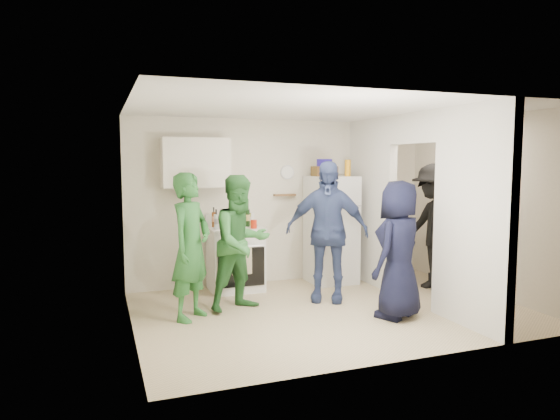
% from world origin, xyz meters
% --- Properties ---
extents(floor, '(4.80, 4.80, 0.00)m').
position_xyz_m(floor, '(0.00, 0.00, 0.00)').
color(floor, beige).
rests_on(floor, ground).
extents(wall_back, '(4.80, 0.00, 4.80)m').
position_xyz_m(wall_back, '(0.00, 1.70, 1.25)').
color(wall_back, silver).
rests_on(wall_back, floor).
extents(wall_front, '(4.80, 0.00, 4.80)m').
position_xyz_m(wall_front, '(0.00, -1.70, 1.25)').
color(wall_front, silver).
rests_on(wall_front, floor).
extents(wall_left, '(0.00, 3.40, 3.40)m').
position_xyz_m(wall_left, '(-2.40, 0.00, 1.25)').
color(wall_left, silver).
rests_on(wall_left, floor).
extents(wall_right, '(0.00, 3.40, 3.40)m').
position_xyz_m(wall_right, '(2.40, 0.00, 1.25)').
color(wall_right, silver).
rests_on(wall_right, floor).
extents(ceiling, '(4.80, 4.80, 0.00)m').
position_xyz_m(ceiling, '(0.00, 0.00, 2.50)').
color(ceiling, white).
rests_on(ceiling, wall_back).
extents(partition_pier_back, '(0.12, 1.20, 2.50)m').
position_xyz_m(partition_pier_back, '(1.20, 1.10, 1.25)').
color(partition_pier_back, silver).
rests_on(partition_pier_back, floor).
extents(partition_pier_front, '(0.12, 1.20, 2.50)m').
position_xyz_m(partition_pier_front, '(1.20, -1.10, 1.25)').
color(partition_pier_front, silver).
rests_on(partition_pier_front, floor).
extents(partition_header, '(0.12, 1.00, 0.40)m').
position_xyz_m(partition_header, '(1.20, 0.00, 2.30)').
color(partition_header, silver).
rests_on(partition_header, partition_pier_back).
extents(stove, '(0.77, 0.64, 0.92)m').
position_xyz_m(stove, '(-0.87, 1.37, 0.46)').
color(stove, white).
rests_on(stove, floor).
extents(upper_cabinet, '(0.95, 0.34, 0.70)m').
position_xyz_m(upper_cabinet, '(-1.40, 1.52, 1.85)').
color(upper_cabinet, silver).
rests_on(upper_cabinet, wall_back).
extents(fridge, '(0.68, 0.66, 1.64)m').
position_xyz_m(fridge, '(0.65, 1.34, 0.82)').
color(fridge, silver).
rests_on(fridge, floor).
extents(wicker_basket, '(0.35, 0.25, 0.15)m').
position_xyz_m(wicker_basket, '(0.55, 1.39, 1.72)').
color(wicker_basket, brown).
rests_on(wicker_basket, fridge).
extents(blue_bowl, '(0.24, 0.24, 0.11)m').
position_xyz_m(blue_bowl, '(0.55, 1.39, 1.85)').
color(blue_bowl, '#21169A').
rests_on(blue_bowl, wicker_basket).
extents(yellow_cup_stack_top, '(0.09, 0.09, 0.25)m').
position_xyz_m(yellow_cup_stack_top, '(0.87, 1.24, 1.77)').
color(yellow_cup_stack_top, orange).
rests_on(yellow_cup_stack_top, fridge).
extents(wall_clock, '(0.22, 0.02, 0.22)m').
position_xyz_m(wall_clock, '(0.05, 1.68, 1.70)').
color(wall_clock, white).
rests_on(wall_clock, wall_back).
extents(spice_shelf, '(0.35, 0.08, 0.03)m').
position_xyz_m(spice_shelf, '(0.00, 1.65, 1.35)').
color(spice_shelf, olive).
rests_on(spice_shelf, wall_back).
extents(nook_window, '(0.03, 0.70, 0.80)m').
position_xyz_m(nook_window, '(2.38, 0.20, 1.65)').
color(nook_window, black).
rests_on(nook_window, wall_right).
extents(nook_window_frame, '(0.04, 0.76, 0.86)m').
position_xyz_m(nook_window_frame, '(2.36, 0.20, 1.65)').
color(nook_window_frame, white).
rests_on(nook_window_frame, wall_right).
extents(nook_valance, '(0.04, 0.82, 0.18)m').
position_xyz_m(nook_valance, '(2.34, 0.20, 2.00)').
color(nook_valance, white).
rests_on(nook_valance, wall_right).
extents(yellow_cup_stack_stove, '(0.09, 0.09, 0.25)m').
position_xyz_m(yellow_cup_stack_stove, '(-0.99, 1.15, 1.05)').
color(yellow_cup_stack_stove, '#E2EE14').
rests_on(yellow_cup_stack_stove, stove).
extents(red_cup, '(0.09, 0.09, 0.12)m').
position_xyz_m(red_cup, '(-0.65, 1.17, 0.98)').
color(red_cup, '#B5220C').
rests_on(red_cup, stove).
extents(person_green_left, '(0.74, 0.75, 1.74)m').
position_xyz_m(person_green_left, '(-1.71, 0.26, 0.87)').
color(person_green_left, '#2A6A2B').
rests_on(person_green_left, floor).
extents(person_green_center, '(0.99, 0.88, 1.70)m').
position_xyz_m(person_green_center, '(-1.04, 0.43, 0.85)').
color(person_green_center, '#357936').
rests_on(person_green_center, floor).
extents(person_denim, '(1.18, 0.95, 1.88)m').
position_xyz_m(person_denim, '(0.14, 0.44, 0.94)').
color(person_denim, navy).
rests_on(person_denim, floor).
extents(person_navy, '(0.96, 0.85, 1.65)m').
position_xyz_m(person_navy, '(0.63, -0.54, 0.82)').
color(person_navy, black).
rests_on(person_navy, floor).
extents(person_nook, '(0.82, 1.26, 1.84)m').
position_xyz_m(person_nook, '(1.88, 0.43, 0.92)').
color(person_nook, black).
rests_on(person_nook, floor).
extents(bottle_a, '(0.06, 0.06, 0.29)m').
position_xyz_m(bottle_a, '(-1.15, 1.51, 1.07)').
color(bottle_a, brown).
rests_on(bottle_a, stove).
extents(bottle_b, '(0.06, 0.06, 0.27)m').
position_xyz_m(bottle_b, '(-1.07, 1.27, 1.06)').
color(bottle_b, '#15411A').
rests_on(bottle_b, stove).
extents(bottle_c, '(0.08, 0.08, 0.26)m').
position_xyz_m(bottle_c, '(-0.94, 1.51, 1.05)').
color(bottle_c, '#A3A8B1').
rests_on(bottle_c, stove).
extents(bottle_d, '(0.07, 0.07, 0.26)m').
position_xyz_m(bottle_d, '(-0.87, 1.32, 1.05)').
color(bottle_d, maroon).
rests_on(bottle_d, stove).
extents(bottle_e, '(0.06, 0.06, 0.30)m').
position_xyz_m(bottle_e, '(-0.79, 1.54, 1.07)').
color(bottle_e, '#9AA4AB').
rests_on(bottle_e, stove).
extents(bottle_f, '(0.08, 0.08, 0.32)m').
position_xyz_m(bottle_f, '(-0.68, 1.41, 1.08)').
color(bottle_f, '#153312').
rests_on(bottle_f, stove).
extents(bottle_g, '(0.08, 0.08, 0.25)m').
position_xyz_m(bottle_g, '(-0.63, 1.50, 1.04)').
color(bottle_g, olive).
rests_on(bottle_g, stove).
extents(bottle_h, '(0.06, 0.06, 0.28)m').
position_xyz_m(bottle_h, '(-1.17, 1.26, 1.06)').
color(bottle_h, silver).
rests_on(bottle_h, stove).
extents(bottle_i, '(0.07, 0.07, 0.30)m').
position_xyz_m(bottle_i, '(-0.83, 1.49, 1.07)').
color(bottle_i, '#59470F').
rests_on(bottle_i, stove).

